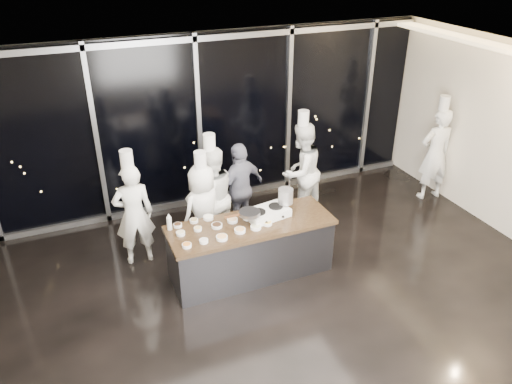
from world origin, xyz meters
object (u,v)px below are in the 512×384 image
(chef_far_left, at_px, (134,213))
(chef_side, at_px, (435,153))
(demo_counter, at_px, (251,249))
(frying_pan, at_px, (249,213))
(chef_center, at_px, (212,196))
(guest, at_px, (241,189))
(stove, at_px, (267,213))
(stock_pot, at_px, (286,196))
(chef_right, at_px, (301,171))
(chef_left, at_px, (203,210))

(chef_far_left, distance_m, chef_side, 5.73)
(demo_counter, xyz_separation_m, frying_pan, (-0.02, 0.03, 0.61))
(demo_counter, height_order, chef_center, chef_center)
(demo_counter, height_order, chef_far_left, chef_far_left)
(guest, bearing_deg, chef_side, 153.71)
(stove, distance_m, frying_pan, 0.34)
(stock_pot, bearing_deg, chef_right, 53.26)
(stock_pot, bearing_deg, stove, -169.83)
(stock_pot, distance_m, chef_far_left, 2.34)
(chef_left, bearing_deg, chef_center, -155.80)
(demo_counter, bearing_deg, chef_left, 119.17)
(chef_right, relative_size, chef_side, 0.99)
(stock_pot, bearing_deg, frying_pan, -169.19)
(chef_left, bearing_deg, chef_side, 159.76)
(frying_pan, height_order, stock_pot, stock_pot)
(chef_far_left, relative_size, chef_left, 1.07)
(demo_counter, height_order, stock_pot, stock_pot)
(demo_counter, height_order, stove, stove)
(chef_center, xyz_separation_m, chef_right, (1.75, 0.23, 0.04))
(frying_pan, height_order, chef_far_left, chef_far_left)
(frying_pan, bearing_deg, guest, 64.53)
(chef_far_left, bearing_deg, guest, -171.48)
(demo_counter, xyz_separation_m, guest, (0.31, 1.23, 0.37))
(chef_far_left, xyz_separation_m, chef_right, (3.02, 0.29, 0.05))
(frying_pan, xyz_separation_m, chef_left, (-0.46, 0.82, -0.28))
(frying_pan, xyz_separation_m, chef_center, (-0.24, 1.05, -0.20))
(frying_pan, relative_size, stock_pot, 2.50)
(stove, bearing_deg, demo_counter, -173.63)
(chef_right, bearing_deg, chef_center, -14.54)
(frying_pan, distance_m, chef_right, 1.99)
(chef_right, height_order, chef_side, chef_side)
(chef_far_left, bearing_deg, chef_side, -178.45)
(stock_pot, height_order, chef_side, chef_side)
(chef_far_left, bearing_deg, chef_right, -172.61)
(stock_pot, relative_size, chef_far_left, 0.12)
(chef_left, bearing_deg, stock_pot, 125.77)
(stock_pot, bearing_deg, chef_far_left, 158.02)
(chef_right, bearing_deg, guest, -18.37)
(chef_right, bearing_deg, chef_side, 151.07)
(stove, xyz_separation_m, frying_pan, (-0.32, -0.06, 0.10))
(chef_left, height_order, chef_side, chef_side)
(guest, bearing_deg, chef_center, -7.34)
(stove, height_order, chef_left, chef_left)
(chef_left, relative_size, chef_right, 0.88)
(stove, relative_size, guest, 0.42)
(guest, distance_m, chef_side, 3.90)
(demo_counter, relative_size, chef_left, 1.38)
(chef_right, distance_m, chef_side, 2.73)
(stove, distance_m, stock_pot, 0.38)
(chef_far_left, relative_size, chef_center, 0.98)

